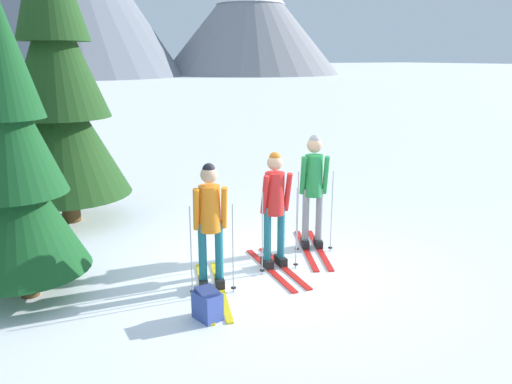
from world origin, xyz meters
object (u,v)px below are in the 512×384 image
Objects in this scene: skier_in_orange at (210,222)px; skier_in_green at (313,185)px; pine_tree_mid at (58,85)px; pine_tree_far at (13,162)px; skier_in_red at (275,206)px; backpack_on_snow_front at (207,304)px.

skier_in_green is at bearing 16.00° from skier_in_orange.
pine_tree_mid is 1.42× the size of pine_tree_far.
pine_tree_far is at bearing 156.40° from skier_in_orange.
skier_in_orange is 4.36m from pine_tree_mid.
pine_tree_far reaches higher than skier_in_green.
backpack_on_snow_front is (-1.47, -0.92, -0.77)m from skier_in_red.
skier_in_orange is 1.12m from skier_in_red.
skier_in_red is (1.10, 0.20, 0.01)m from skier_in_orange.
pine_tree_mid reaches higher than skier_in_green.
backpack_on_snow_front is at bearing -147.89° from skier_in_red.
backpack_on_snow_front is (-0.37, -0.72, -0.75)m from skier_in_orange.
pine_tree_mid is 14.57× the size of backpack_on_snow_front.
skier_in_orange reaches higher than backpack_on_snow_front.
pine_tree_far is (-3.27, 0.74, 0.83)m from skier_in_red.
skier_in_green is 4.27m from pine_tree_far.
pine_tree_far is at bearing 175.03° from skier_in_green.
skier_in_red is 4.61m from pine_tree_mid.
skier_in_red is 3.45m from pine_tree_far.
skier_in_red is at bearing -12.82° from pine_tree_far.
skier_in_orange is at bearing -73.03° from pine_tree_mid.
skier_in_green reaches higher than backpack_on_snow_front.
backpack_on_snow_front is at bearing -42.77° from pine_tree_far.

